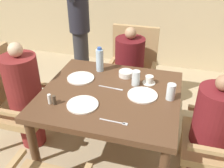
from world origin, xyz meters
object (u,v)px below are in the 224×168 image
at_px(chair_far_side, 132,69).
at_px(plate_dessert_center, 81,78).
at_px(chair_left_side, 12,99).
at_px(standing_host, 79,23).
at_px(diner_in_right_chair, 211,131).
at_px(bowl_small, 126,74).
at_px(plate_main_left, 83,105).
at_px(water_bottle, 100,60).
at_px(diner_in_left_chair, 25,96).
at_px(glass_tall_mid, 136,78).
at_px(diner_in_far_chair, 129,72).
at_px(teacup_with_saucer, 149,80).
at_px(plate_main_right, 142,95).
at_px(glass_tall_near, 171,92).

xyz_separation_m(chair_far_side, plate_dessert_center, (-0.32, -0.79, 0.25)).
xyz_separation_m(chair_left_side, standing_host, (0.18, 1.35, 0.36)).
relative_size(diner_in_right_chair, standing_host, 0.64).
distance_m(chair_left_side, bowl_small, 1.13).
height_order(standing_host, plate_main_left, standing_host).
relative_size(chair_far_side, diner_in_right_chair, 0.94).
height_order(bowl_small, water_bottle, water_bottle).
height_order(plate_dessert_center, bowl_small, bowl_small).
distance_m(plate_main_left, bowl_small, 0.58).
bearing_deg(chair_left_side, chair_far_side, 43.33).
height_order(diner_in_left_chair, glass_tall_mid, diner_in_left_chair).
xyz_separation_m(diner_in_left_chair, diner_in_far_chair, (0.84, 0.78, -0.02)).
bearing_deg(diner_in_left_chair, glass_tall_mid, 9.71).
bearing_deg(diner_in_far_chair, teacup_with_saucer, -62.45).
xyz_separation_m(bowl_small, glass_tall_mid, (0.11, -0.13, 0.04)).
bearing_deg(chair_far_side, plate_main_right, -73.85).
height_order(standing_host, glass_tall_near, standing_host).
bearing_deg(diner_in_left_chair, chair_far_side, 48.18).
xyz_separation_m(diner_in_left_chair, standing_host, (0.03, 1.35, 0.30)).
relative_size(diner_in_far_chair, plate_main_left, 4.36).
relative_size(chair_far_side, standing_host, 0.61).
relative_size(plate_main_left, plate_main_right, 1.00).
xyz_separation_m(diner_in_far_chair, glass_tall_near, (0.48, -0.75, 0.28)).
relative_size(chair_left_side, chair_far_side, 1.00).
distance_m(chair_left_side, plate_main_right, 1.28).
bearing_deg(glass_tall_near, bowl_small, 147.12).
distance_m(chair_far_side, standing_host, 0.98).
bearing_deg(diner_in_right_chair, diner_in_left_chair, -180.00).
xyz_separation_m(diner_in_far_chair, plate_main_right, (0.26, -0.76, 0.22)).
relative_size(diner_in_left_chair, plate_dessert_center, 4.53).
bearing_deg(plate_main_left, water_bottle, 94.50).
xyz_separation_m(plate_main_left, plate_dessert_center, (-0.17, 0.38, 0.00)).
bearing_deg(glass_tall_mid, plate_main_right, -60.53).
xyz_separation_m(chair_far_side, bowl_small, (0.06, -0.63, 0.27)).
bearing_deg(standing_host, glass_tall_mid, -50.00).
relative_size(standing_host, water_bottle, 6.77).
xyz_separation_m(plate_dessert_center, water_bottle, (0.12, 0.20, 0.11)).
distance_m(diner_in_right_chair, bowl_small, 0.87).
height_order(plate_main_left, plate_main_right, same).
bearing_deg(diner_in_left_chair, bowl_small, 18.64).
xyz_separation_m(diner_in_left_chair, bowl_small, (0.90, 0.30, 0.22)).
bearing_deg(glass_tall_near, chair_left_side, -178.75).
xyz_separation_m(glass_tall_near, glass_tall_mid, (-0.31, 0.14, 0.00)).
bearing_deg(diner_in_right_chair, standing_host, 140.62).
distance_m(plate_main_right, glass_tall_near, 0.23).
bearing_deg(glass_tall_mid, chair_left_side, -171.55).
distance_m(chair_far_side, glass_tall_mid, 0.84).
bearing_deg(diner_in_left_chair, plate_main_right, 1.07).
bearing_deg(plate_main_right, plate_dessert_center, 167.81).
xyz_separation_m(plate_main_left, plate_main_right, (0.42, 0.25, 0.00)).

